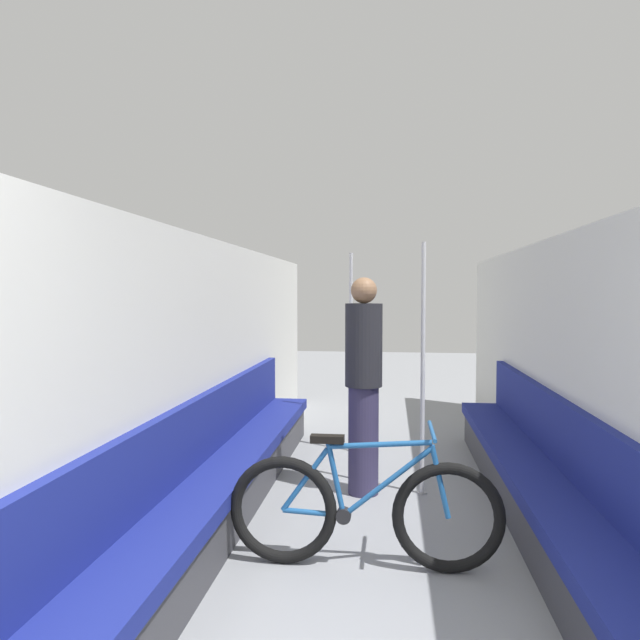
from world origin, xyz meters
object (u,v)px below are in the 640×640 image
Objects in this scene: bench_seat_row_left at (217,484)px; passenger_standing at (364,382)px; bicycle at (364,511)px; grab_pole_near at (351,355)px; bench_seat_row_right at (549,498)px; grab_pole_far at (423,372)px.

passenger_standing is at bearing 37.77° from bench_seat_row_left.
grab_pole_near is (-0.26, 2.51, 0.65)m from bicycle.
bench_seat_row_left is at bearing -111.59° from grab_pole_near.
bench_seat_row_right is 2.93× the size of passenger_standing.
bicycle is at bearing -157.04° from bench_seat_row_right.
passenger_standing is (-0.07, 1.26, 0.57)m from bicycle.
grab_pole_near reaches higher than bench_seat_row_left.
bench_seat_row_right is at bearing 0.00° from bench_seat_row_left.
passenger_standing is at bearing -81.30° from grab_pole_near.
bench_seat_row_right is 1.59m from passenger_standing.
grab_pole_near is 1.26m from passenger_standing.
passenger_standing is (0.98, 0.76, 0.62)m from bench_seat_row_left.
bench_seat_row_left is 1.81m from grab_pole_far.
bench_seat_row_left is at bearing 166.34° from bicycle.
grab_pole_far is at bearing 31.09° from passenger_standing.
grab_pole_near is at bearing 123.05° from passenger_standing.
grab_pole_far reaches higher than bicycle.
passenger_standing reaches higher than bench_seat_row_left.
bench_seat_row_left is 1.16m from bicycle.
grab_pole_far is at bearing -60.79° from grab_pole_near.
bench_seat_row_left is at bearing -117.88° from passenger_standing.
grab_pole_near is 1.36m from grab_pole_far.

